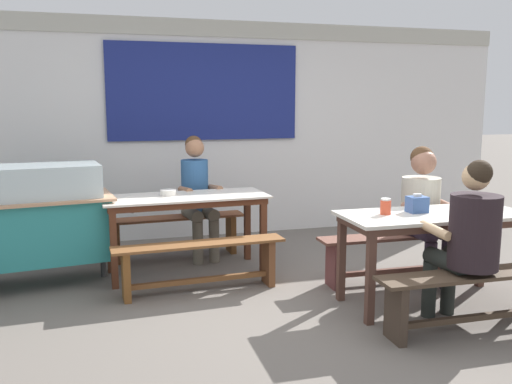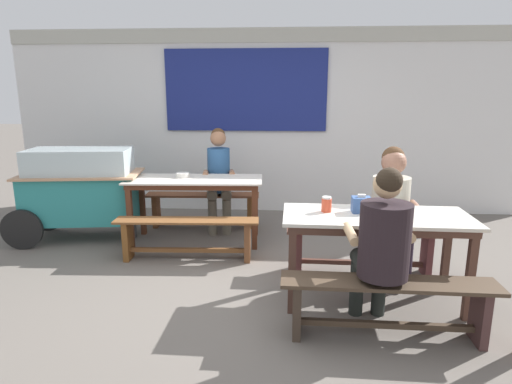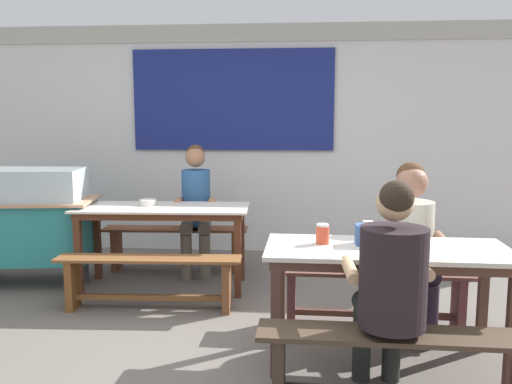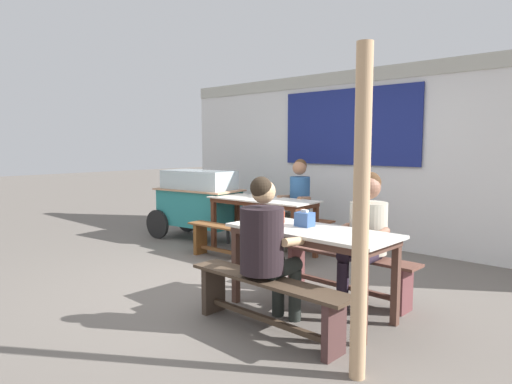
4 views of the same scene
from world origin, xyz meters
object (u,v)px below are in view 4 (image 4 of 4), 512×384
at_px(bench_far_front, 234,240).
at_px(tissue_box, 305,219).
at_px(bench_near_back, 346,268).
at_px(person_near_front, 267,243).
at_px(bench_far_back, 287,227).
at_px(person_center_facing, 297,199).
at_px(condiment_jar, 280,216).
at_px(food_cart, 198,200).
at_px(person_right_near_table, 366,228).
at_px(wooden_support_post, 361,216).
at_px(soup_bowl, 258,195).
at_px(dining_table_far, 263,205).
at_px(dining_table_near, 311,238).
at_px(bench_near_front, 267,296).

xyz_separation_m(bench_far_front, tissue_box, (1.67, -0.75, 0.55)).
distance_m(bench_near_back, person_near_front, 1.19).
relative_size(bench_far_back, person_near_front, 1.18).
relative_size(person_center_facing, condiment_jar, 10.07).
xyz_separation_m(food_cart, condiment_jar, (2.81, -1.35, 0.19)).
xyz_separation_m(food_cart, person_near_front, (3.15, -1.94, 0.08)).
distance_m(bench_far_back, person_center_facing, 0.51).
height_order(person_right_near_table, wooden_support_post, wooden_support_post).
bearing_deg(food_cart, bench_far_back, 22.78).
xyz_separation_m(person_center_facing, soup_bowl, (-0.36, -0.45, 0.06)).
bearing_deg(dining_table_far, food_cart, 179.48).
bearing_deg(soup_bowl, wooden_support_post, -37.41).
height_order(dining_table_near, person_right_near_table, person_right_near_table).
height_order(dining_table_far, food_cart, food_cart).
relative_size(bench_far_front, bench_near_front, 0.99).
distance_m(dining_table_far, food_cart, 1.39).
xyz_separation_m(person_near_front, condiment_jar, (-0.34, 0.59, 0.12)).
xyz_separation_m(person_near_front, soup_bowl, (-1.91, 2.00, 0.08)).
distance_m(person_center_facing, condiment_jar, 2.22).
distance_m(bench_far_front, person_near_front, 2.22).
bearing_deg(bench_far_back, dining_table_far, -87.30).
relative_size(person_right_near_table, tissue_box, 8.19).
distance_m(condiment_jar, wooden_support_post, 1.55).
xyz_separation_m(bench_far_front, wooden_support_post, (2.69, -1.54, 0.78)).
bearing_deg(person_right_near_table, tissue_box, -128.68).
bearing_deg(bench_near_back, bench_far_front, 172.84).
distance_m(dining_table_far, person_right_near_table, 2.25).
relative_size(person_near_front, soup_bowl, 8.14).
distance_m(bench_near_back, bench_near_front, 1.17).
distance_m(soup_bowl, wooden_support_post, 3.63).
bearing_deg(wooden_support_post, dining_table_far, 141.97).
bearing_deg(dining_table_far, person_right_near_table, -22.82).
height_order(food_cart, person_right_near_table, person_right_near_table).
height_order(person_near_front, tissue_box, person_near_front).
bearing_deg(condiment_jar, tissue_box, 0.26).
bearing_deg(dining_table_near, bench_near_front, -91.02).
bearing_deg(dining_table_near, person_near_front, -97.18).
relative_size(bench_near_front, person_right_near_table, 1.22).
height_order(tissue_box, soup_bowl, tissue_box).
bearing_deg(dining_table_near, wooden_support_post, -38.93).
bearing_deg(tissue_box, soup_bowl, 142.87).
bearing_deg(person_near_front, dining_table_far, 132.34).
distance_m(food_cart, wooden_support_post, 4.66).
distance_m(bench_far_front, soup_bowl, 0.85).
xyz_separation_m(dining_table_far, bench_far_front, (0.03, -0.59, -0.40)).
bearing_deg(bench_far_back, dining_table_near, -47.09).
xyz_separation_m(bench_far_front, bench_near_back, (1.80, -0.23, 0.01)).
xyz_separation_m(dining_table_far, soup_bowl, (-0.16, 0.07, 0.11)).
xyz_separation_m(dining_table_far, wooden_support_post, (2.72, -2.13, 0.39)).
height_order(bench_near_back, person_right_near_table, person_right_near_table).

